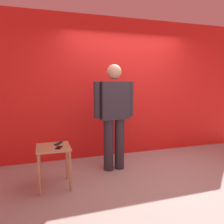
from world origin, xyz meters
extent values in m
plane|color=#9E9991|center=(0.00, 0.00, 0.00)|extent=(12.00, 12.00, 0.00)
cube|color=red|center=(0.00, 1.41, 1.39)|extent=(5.74, 0.12, 2.78)
cylinder|color=#2D2D38|center=(-0.60, 0.61, 0.45)|extent=(0.18, 0.18, 0.89)
cylinder|color=#2D2D38|center=(-0.39, 0.62, 0.45)|extent=(0.18, 0.18, 0.89)
cube|color=#2D2D38|center=(-0.50, 0.62, 1.21)|extent=(0.49, 0.26, 0.63)
cube|color=red|center=(-0.50, 0.74, 1.24)|extent=(0.14, 0.02, 0.53)
cube|color=#C68CB7|center=(-0.50, 0.75, 1.22)|extent=(0.05, 0.01, 0.48)
cylinder|color=#2D2D38|center=(-0.79, 0.60, 1.23)|extent=(0.12, 0.12, 0.60)
cylinder|color=#2D2D38|center=(-0.20, 0.63, 1.23)|extent=(0.12, 0.12, 0.60)
sphere|color=tan|center=(-0.50, 0.62, 1.69)|extent=(0.25, 0.25, 0.25)
cube|color=tan|center=(-1.53, 0.25, 0.59)|extent=(0.47, 0.47, 0.03)
cylinder|color=tan|center=(-1.74, 0.05, 0.29)|extent=(0.04, 0.04, 0.58)
cylinder|color=tan|center=(-1.33, 0.05, 0.29)|extent=(0.04, 0.04, 0.58)
cylinder|color=tan|center=(-1.74, 0.46, 0.29)|extent=(0.04, 0.04, 0.58)
cylinder|color=tan|center=(-1.33, 0.46, 0.29)|extent=(0.04, 0.04, 0.58)
cube|color=black|center=(-1.46, 0.15, 0.61)|extent=(0.12, 0.16, 0.01)
cube|color=black|center=(-1.45, 0.35, 0.62)|extent=(0.13, 0.17, 0.02)
camera|label=1|loc=(-1.66, -2.90, 1.53)|focal=35.30mm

